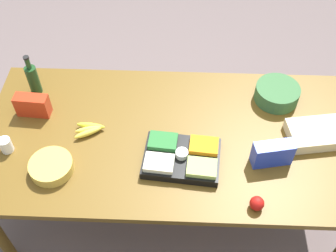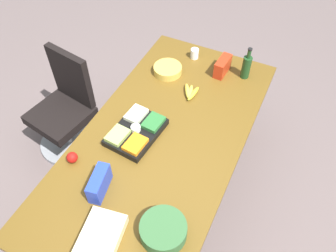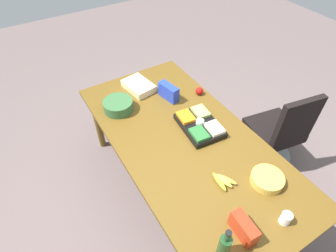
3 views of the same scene
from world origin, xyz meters
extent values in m
plane|color=#655654|center=(0.00, 0.00, 0.00)|extent=(10.00, 10.00, 0.00)
cube|color=brown|center=(0.00, 0.00, 0.77)|extent=(2.24, 1.11, 0.04)
cylinder|color=brown|center=(1.03, -0.46, 0.37)|extent=(0.07, 0.07, 0.75)
cylinder|color=brown|center=(1.03, 0.46, 0.37)|extent=(0.07, 0.07, 0.75)
cylinder|color=gray|center=(0.09, 1.08, 0.03)|extent=(0.56, 0.56, 0.05)
cylinder|color=gray|center=(0.09, 1.08, 0.24)|extent=(0.06, 0.06, 0.37)
cube|color=black|center=(0.09, 1.08, 0.42)|extent=(0.56, 0.56, 0.09)
cube|color=black|center=(0.31, 1.04, 0.72)|extent=(0.13, 0.44, 0.52)
cube|color=#233CBE|center=(-0.55, 0.17, 0.86)|extent=(0.23, 0.12, 0.15)
cylinder|color=#336034|center=(-0.64, -0.32, 0.84)|extent=(0.35, 0.35, 0.10)
cube|color=red|center=(0.85, -0.15, 0.86)|extent=(0.20, 0.09, 0.14)
cube|color=black|center=(-0.06, 0.18, 0.81)|extent=(0.45, 0.34, 0.05)
cube|color=orange|center=(-0.18, 0.12, 0.85)|extent=(0.17, 0.13, 0.03)
cube|color=#2A6A30|center=(0.05, 0.10, 0.85)|extent=(0.17, 0.13, 0.03)
cube|color=#A4C05F|center=(-0.16, 0.27, 0.85)|extent=(0.17, 0.13, 0.03)
cube|color=beige|center=(0.07, 0.24, 0.85)|extent=(0.17, 0.13, 0.03)
cylinder|color=white|center=(-0.06, 0.18, 0.86)|extent=(0.08, 0.08, 0.04)
cylinder|color=gold|center=(0.65, 0.27, 0.82)|extent=(0.25, 0.25, 0.06)
ellipsoid|color=yellow|center=(0.49, -0.04, 0.81)|extent=(0.17, 0.05, 0.04)
ellipsoid|color=gold|center=(0.49, -0.01, 0.81)|extent=(0.17, 0.08, 0.04)
ellipsoid|color=yellow|center=(0.49, 0.02, 0.81)|extent=(0.17, 0.11, 0.04)
sphere|color=#AD130E|center=(-0.44, 0.46, 0.83)|extent=(0.09, 0.09, 0.08)
cube|color=beige|center=(-0.83, -0.02, 0.82)|extent=(0.35, 0.27, 0.07)
cylinder|color=white|center=(0.94, 0.14, 0.83)|extent=(0.07, 0.07, 0.09)
cylinder|color=#1B401D|center=(0.89, -0.33, 0.89)|extent=(0.07, 0.07, 0.20)
cylinder|color=#1B401D|center=(0.89, -0.33, 1.03)|extent=(0.03, 0.03, 0.08)
cylinder|color=black|center=(0.89, -0.33, 1.07)|extent=(0.04, 0.04, 0.01)
camera|label=1|loc=(-0.03, 1.54, 2.70)|focal=44.53mm
camera|label=2|loc=(-1.38, -0.70, 2.73)|focal=36.87mm
camera|label=3|loc=(1.27, -0.95, 2.51)|focal=29.70mm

